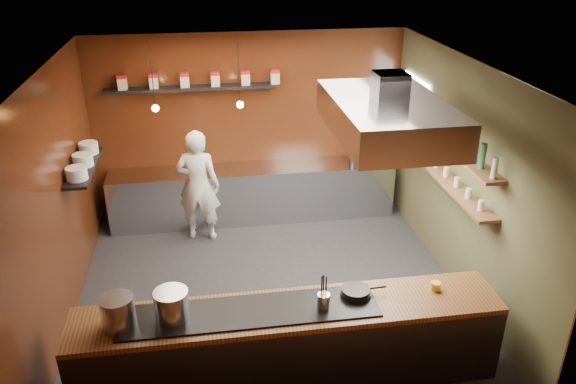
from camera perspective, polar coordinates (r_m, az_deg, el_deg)
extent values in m
plane|color=#232326|center=(7.63, -1.77, -10.11)|extent=(5.00, 5.00, 0.00)
plane|color=#3B160A|center=(9.18, -3.88, 6.70)|extent=(5.00, 0.00, 5.00)
plane|color=#3B160A|center=(7.06, -22.52, -1.19)|extent=(0.00, 5.00, 5.00)
plane|color=#474728|center=(7.55, 17.23, 1.38)|extent=(0.00, 5.00, 5.00)
plane|color=silver|center=(6.38, -2.14, 12.44)|extent=(5.00, 5.00, 0.00)
plane|color=white|center=(8.86, 12.69, 8.16)|extent=(0.00, 1.00, 1.00)
cube|color=silver|center=(9.27, -3.51, -0.10)|extent=(4.60, 0.65, 0.90)
cube|color=#38383D|center=(6.11, 0.14, -15.41)|extent=(4.40, 0.70, 0.86)
cube|color=brown|center=(5.82, 0.14, -11.98)|extent=(4.40, 0.72, 0.06)
cube|color=black|center=(5.76, -3.88, -12.01)|extent=(2.60, 0.55, 0.02)
cube|color=black|center=(8.82, -9.86, 10.36)|extent=(2.60, 0.26, 0.04)
cube|color=black|center=(7.89, -20.01, 2.40)|extent=(0.30, 1.40, 0.04)
cube|color=brown|center=(7.59, 15.60, 5.13)|extent=(0.26, 2.80, 0.04)
cube|color=brown|center=(7.76, 15.21, 1.87)|extent=(0.26, 2.80, 0.04)
cube|color=#38383D|center=(6.32, 10.32, 10.53)|extent=(0.35, 0.35, 0.30)
cube|color=silver|center=(6.42, 10.08, 7.51)|extent=(1.20, 2.00, 0.40)
cube|color=white|center=(6.48, 9.94, 5.75)|extent=(1.00, 1.80, 0.02)
cylinder|color=black|center=(8.12, -13.64, 11.30)|extent=(0.01, 0.01, 0.90)
sphere|color=orange|center=(8.24, -13.32, 8.27)|extent=(0.10, 0.10, 0.10)
cylinder|color=black|center=(8.11, -5.00, 11.89)|extent=(0.01, 0.01, 0.90)
sphere|color=orange|center=(8.23, -4.88, 8.84)|extent=(0.10, 0.10, 0.10)
cube|color=beige|center=(8.87, -16.47, 10.49)|extent=(0.13, 0.13, 0.17)
cube|color=#AB1B15|center=(8.85, -16.56, 11.18)|extent=(0.13, 0.13, 0.05)
cube|color=beige|center=(8.82, -13.47, 10.75)|extent=(0.13, 0.13, 0.17)
cube|color=#AB1B15|center=(8.80, -13.54, 11.45)|extent=(0.13, 0.13, 0.05)
cube|color=beige|center=(8.80, -10.44, 10.99)|extent=(0.13, 0.13, 0.17)
cube|color=#AB1B15|center=(8.77, -10.49, 11.68)|extent=(0.13, 0.13, 0.05)
cube|color=beige|center=(8.80, -7.39, 11.19)|extent=(0.13, 0.13, 0.17)
cube|color=#AB1B15|center=(8.77, -7.43, 11.88)|extent=(0.14, 0.13, 0.05)
cube|color=beige|center=(8.82, -4.35, 11.36)|extent=(0.13, 0.13, 0.17)
cube|color=#AB1B15|center=(8.79, -4.37, 12.05)|extent=(0.14, 0.13, 0.05)
cube|color=beige|center=(8.87, -1.33, 11.50)|extent=(0.13, 0.13, 0.17)
cube|color=#AB1B15|center=(8.84, -1.33, 12.19)|extent=(0.14, 0.13, 0.05)
cylinder|color=white|center=(7.45, -20.68, 1.78)|extent=(0.26, 0.26, 0.16)
cylinder|color=white|center=(7.86, -20.11, 3.07)|extent=(0.26, 0.26, 0.16)
cylinder|color=white|center=(8.27, -19.61, 4.24)|extent=(0.26, 0.26, 0.16)
cylinder|color=silver|center=(6.46, 20.24, 2.27)|extent=(0.06, 0.06, 0.24)
cylinder|color=#2D5933|center=(6.70, 19.11, 3.24)|extent=(0.06, 0.06, 0.24)
cylinder|color=#8C601E|center=(6.93, 18.06, 4.14)|extent=(0.06, 0.06, 0.24)
cylinder|color=silver|center=(7.18, 17.08, 4.97)|extent=(0.06, 0.06, 0.24)
cylinder|color=#2D5933|center=(7.42, 16.17, 5.75)|extent=(0.06, 0.06, 0.24)
cylinder|color=#8C601E|center=(7.67, 15.30, 6.48)|extent=(0.06, 0.06, 0.24)
cylinder|color=silver|center=(7.92, 14.49, 7.16)|extent=(0.06, 0.06, 0.24)
cylinder|color=#2D5933|center=(8.17, 13.73, 7.80)|extent=(0.06, 0.06, 0.24)
cylinder|color=#8C601E|center=(8.43, 13.01, 8.40)|extent=(0.06, 0.06, 0.24)
cylinder|color=silver|center=(8.69, 12.33, 8.96)|extent=(0.06, 0.06, 0.24)
cylinder|color=silver|center=(6.79, 19.01, -1.31)|extent=(0.07, 0.07, 0.13)
cylinder|color=silver|center=(7.05, 17.84, -0.13)|extent=(0.07, 0.07, 0.13)
cylinder|color=silver|center=(7.32, 16.76, 0.96)|extent=(0.07, 0.07, 0.13)
cylinder|color=silver|center=(7.59, 15.75, 1.97)|extent=(0.07, 0.07, 0.13)
cylinder|color=silver|center=(7.86, 14.82, 2.91)|extent=(0.07, 0.07, 0.13)
cylinder|color=silver|center=(8.14, 13.94, 3.79)|extent=(0.07, 0.07, 0.13)
cylinder|color=silver|center=(8.43, 13.12, 4.60)|extent=(0.07, 0.07, 0.13)
cylinder|color=silver|center=(8.71, 12.36, 5.37)|extent=(0.07, 0.07, 0.13)
cylinder|color=silver|center=(5.70, -16.91, -11.56)|extent=(0.39, 0.39, 0.32)
cylinder|color=#B8BBBF|center=(5.66, -11.73, -11.22)|extent=(0.37, 0.37, 0.32)
cylinder|color=#B7B9BE|center=(5.74, 3.62, -11.02)|extent=(0.17, 0.17, 0.17)
cylinder|color=black|center=(5.98, 6.88, -10.21)|extent=(0.32, 0.32, 0.04)
cylinder|color=black|center=(5.96, 6.90, -9.89)|extent=(0.30, 0.30, 0.04)
cylinder|color=black|center=(6.03, 9.10, -9.56)|extent=(0.18, 0.03, 0.02)
cylinder|color=gold|center=(6.24, 14.77, -9.24)|extent=(0.14, 0.14, 0.10)
cube|color=black|center=(9.46, 9.02, 4.36)|extent=(0.44, 0.42, 0.38)
imported|color=white|center=(8.58, -9.09, 0.62)|extent=(0.72, 0.54, 1.77)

